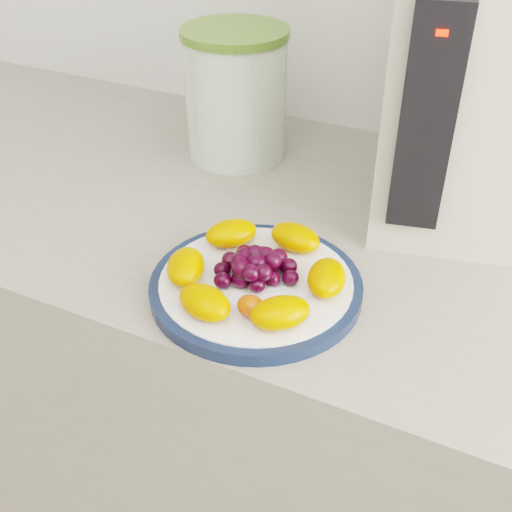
% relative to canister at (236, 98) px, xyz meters
% --- Properties ---
extents(counter, '(3.50, 0.60, 0.90)m').
position_rel_canister_xyz_m(counter, '(0.18, -0.13, -0.54)').
color(counter, gray).
rests_on(counter, floor).
extents(cabinet_face, '(3.48, 0.58, 0.84)m').
position_rel_canister_xyz_m(cabinet_face, '(0.18, -0.13, -0.57)').
color(cabinet_face, '#806B4E').
rests_on(cabinet_face, floor).
extents(plate_rim, '(0.24, 0.24, 0.01)m').
position_rel_canister_xyz_m(plate_rim, '(0.18, -0.31, -0.08)').
color(plate_rim, '#101D3A').
rests_on(plate_rim, counter).
extents(plate_face, '(0.22, 0.22, 0.02)m').
position_rel_canister_xyz_m(plate_face, '(0.18, -0.31, -0.08)').
color(plate_face, white).
rests_on(plate_face, counter).
extents(canister, '(0.19, 0.19, 0.18)m').
position_rel_canister_xyz_m(canister, '(0.00, 0.00, 0.00)').
color(canister, '#345E18').
rests_on(canister, counter).
extents(canister_lid, '(0.20, 0.20, 0.01)m').
position_rel_canister_xyz_m(canister_lid, '(0.00, 0.00, 0.10)').
color(canister_lid, '#4E7225').
rests_on(canister_lid, canister).
extents(appliance_body, '(0.25, 0.31, 0.34)m').
position_rel_canister_xyz_m(appliance_body, '(0.33, -0.01, 0.08)').
color(appliance_body, '#B7B4A0').
rests_on(appliance_body, counter).
extents(appliance_panel, '(0.06, 0.03, 0.25)m').
position_rel_canister_xyz_m(appliance_panel, '(0.32, -0.16, 0.08)').
color(appliance_panel, black).
rests_on(appliance_panel, appliance_body).
extents(appliance_led, '(0.01, 0.01, 0.01)m').
position_rel_canister_xyz_m(appliance_led, '(0.32, -0.17, 0.18)').
color(appliance_led, '#FF0C05').
rests_on(appliance_led, appliance_panel).
extents(fruit_plate, '(0.21, 0.21, 0.03)m').
position_rel_canister_xyz_m(fruit_plate, '(0.18, -0.31, -0.06)').
color(fruit_plate, '#DB6900').
rests_on(fruit_plate, plate_face).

